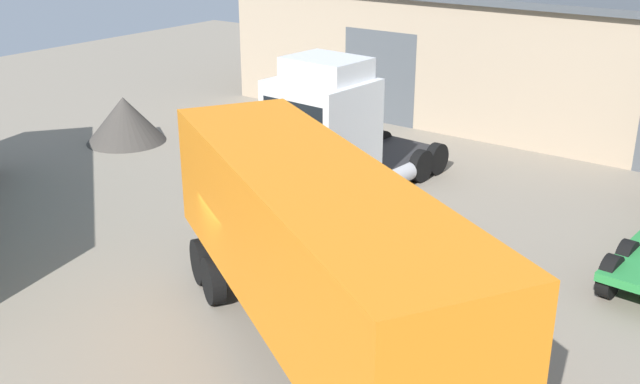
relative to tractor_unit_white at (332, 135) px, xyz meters
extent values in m
plane|color=gray|center=(2.29, -6.05, -2.01)|extent=(60.00, 60.00, 0.00)
cube|color=tan|center=(2.29, 12.92, 0.41)|extent=(25.84, 9.93, 4.85)
cube|color=#4C5156|center=(-3.40, 7.98, -0.21)|extent=(3.20, 0.08, 3.60)
cube|color=silver|center=(-0.04, -0.43, 0.08)|extent=(2.66, 2.57, 3.17)
cube|color=silver|center=(-0.03, -0.23, 1.95)|extent=(2.21, 1.82, 0.60)
cube|color=black|center=(-0.13, -1.60, 0.72)|extent=(2.10, 0.23, 1.14)
cube|color=#232326|center=(0.17, 2.61, -1.38)|extent=(2.25, 3.83, 0.24)
cylinder|color=#B2B2B7|center=(1.12, 1.94, -1.55)|extent=(0.64, 1.14, 0.56)
cylinder|color=black|center=(1.01, -1.11, -1.50)|extent=(0.37, 1.04, 1.02)
cylinder|color=black|center=(-1.18, -0.96, -1.50)|extent=(0.37, 1.04, 1.02)
cylinder|color=black|center=(1.30, 2.98, -1.50)|extent=(0.37, 1.04, 1.02)
cylinder|color=black|center=(-0.90, 3.13, -1.50)|extent=(0.37, 1.04, 1.02)
cylinder|color=black|center=(1.36, 3.88, -1.50)|extent=(0.37, 1.04, 1.02)
cylinder|color=black|center=(-0.83, 4.03, -1.50)|extent=(0.37, 1.04, 1.02)
cube|color=orange|center=(4.57, -6.99, 0.62)|extent=(9.62, 7.12, 2.58)
cube|color=#232326|center=(4.57, -6.99, -0.78)|extent=(9.24, 6.48, 0.24)
cylinder|color=black|center=(2.50, -4.48, -1.48)|extent=(1.06, 0.80, 1.06)
cylinder|color=black|center=(1.38, -6.37, -1.48)|extent=(1.06, 0.80, 1.06)
cylinder|color=black|center=(1.65, -3.97, -1.48)|extent=(1.06, 0.80, 1.06)
cylinder|color=black|center=(0.52, -5.85, -1.48)|extent=(1.06, 0.80, 1.06)
cylinder|color=black|center=(8.32, 0.01, -1.52)|extent=(0.36, 1.00, 0.99)
cylinder|color=black|center=(8.26, -0.99, -1.52)|extent=(0.36, 1.00, 0.99)
cone|color=#423D38|center=(-9.40, 0.27, -1.18)|extent=(2.87, 2.87, 1.66)
camera|label=1|loc=(11.79, -16.62, 6.21)|focal=42.00mm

